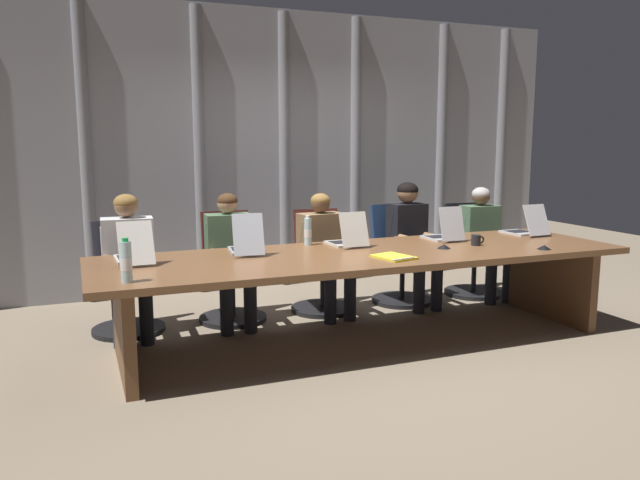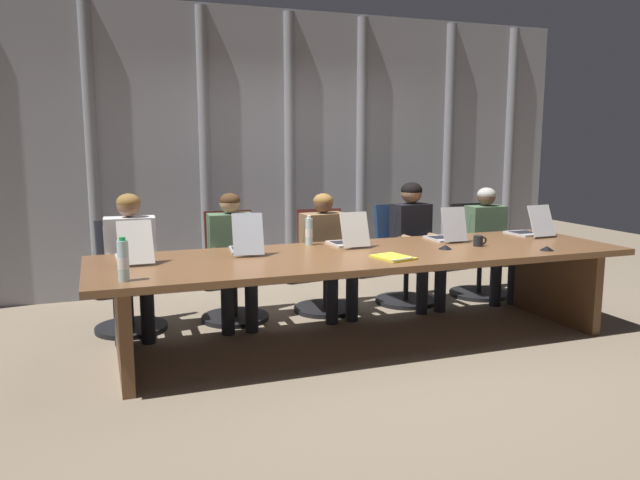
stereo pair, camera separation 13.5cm
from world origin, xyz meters
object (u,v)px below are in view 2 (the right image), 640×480
object	(u,v)px
person_left_end	(131,255)
spiral_notepad	(393,257)
office_chair_left_mid	(233,280)
office_chair_right_mid	(403,266)
laptop_center	(348,239)
laptop_right_mid	(446,234)
person_right_end	(490,237)
person_right_mid	(415,236)
coffee_mug_near	(479,241)
laptop_left_end	(134,253)
office_chair_center	(324,273)
office_chair_right_end	(477,261)
water_bottle_primary	(123,261)
person_center	(327,247)
person_left_mid	(233,252)
laptop_left_mid	(246,245)
office_chair_left_end	(128,289)
conference_mic_left_side	(445,247)
conference_mic_middle	(547,248)
laptop_right_end	(530,229)
water_bottle_secondary	(309,232)

from	to	relation	value
person_left_end	spiral_notepad	distance (m)	2.15
office_chair_left_mid	office_chair_right_mid	size ratio (longest dim) A/B	1.00
laptop_center	office_chair_right_mid	size ratio (longest dim) A/B	0.42
laptop_right_mid	person_right_end	size ratio (longest dim) A/B	0.35
laptop_right_mid	person_right_mid	bearing A→B (deg)	-0.41
laptop_center	person_right_end	size ratio (longest dim) A/B	0.36
spiral_notepad	coffee_mug_near	bearing A→B (deg)	0.87
spiral_notepad	laptop_left_end	bearing A→B (deg)	148.05
office_chair_center	office_chair_right_end	bearing A→B (deg)	95.26
office_chair_right_end	water_bottle_primary	xyz separation A→B (m)	(-3.56, -1.43, 0.50)
office_chair_left_mid	person_center	world-z (taller)	person_center
laptop_center	person_left_mid	size ratio (longest dim) A/B	0.35
laptop_left_mid	spiral_notepad	distance (m)	1.15
coffee_mug_near	water_bottle_primary	bearing A→B (deg)	-172.96
water_bottle_primary	person_left_end	bearing A→B (deg)	85.02
person_right_end	office_chair_right_end	bearing A→B (deg)	-168.10
person_left_end	water_bottle_primary	bearing A→B (deg)	-2.55
office_chair_center	person_right_mid	size ratio (longest dim) A/B	0.79
office_chair_right_mid	person_left_mid	world-z (taller)	person_left_mid
office_chair_left_end	office_chair_right_mid	xyz separation A→B (m)	(2.61, 0.00, 0.01)
laptop_left_mid	laptop_right_mid	distance (m)	1.78
office_chair_left_mid	person_right_mid	size ratio (longest dim) A/B	0.81
person_left_end	office_chair_left_end	bearing A→B (deg)	-167.26
laptop_left_mid	office_chair_left_mid	xyz separation A→B (m)	(0.05, 0.72, -0.43)
person_right_end	conference_mic_left_side	size ratio (longest dim) A/B	10.21
office_chair_left_end	spiral_notepad	bearing A→B (deg)	44.71
person_right_end	spiral_notepad	xyz separation A→B (m)	(-1.68, -1.17, 0.10)
person_right_end	conference_mic_middle	distance (m)	1.34
office_chair_center	water_bottle_primary	distance (m)	2.40
office_chair_left_mid	person_left_mid	bearing A→B (deg)	-11.63
laptop_center	office_chair_center	size ratio (longest dim) A/B	0.43
laptop_center	laptop_right_end	xyz separation A→B (m)	(1.79, -0.04, -0.00)
person_left_end	water_bottle_secondary	size ratio (longest dim) A/B	4.68
laptop_left_mid	office_chair_center	distance (m)	1.24
laptop_right_end	coffee_mug_near	xyz separation A→B (m)	(-0.79, -0.34, -0.01)
laptop_right_mid	person_left_end	distance (m)	2.67
person_center	water_bottle_primary	distance (m)	2.24
water_bottle_secondary	conference_mic_left_side	bearing A→B (deg)	-30.24
laptop_center	person_right_end	world-z (taller)	person_right_end
laptop_right_mid	person_center	xyz separation A→B (m)	(-0.89, 0.58, -0.16)
laptop_left_mid	coffee_mug_near	bearing A→B (deg)	-93.90
person_left_end	person_right_mid	distance (m)	2.63
person_left_mid	spiral_notepad	world-z (taller)	person_left_mid
laptop_right_end	person_right_end	bearing A→B (deg)	-1.05
office_chair_center	person_right_end	size ratio (longest dim) A/B	0.84
laptop_left_mid	person_right_end	size ratio (longest dim) A/B	0.44
laptop_right_end	spiral_notepad	distance (m)	1.80
laptop_left_mid	office_chair_right_end	distance (m)	2.75
office_chair_center	conference_mic_middle	bearing A→B (deg)	48.47
person_center	conference_mic_middle	xyz separation A→B (m)	(1.38, -1.28, 0.12)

